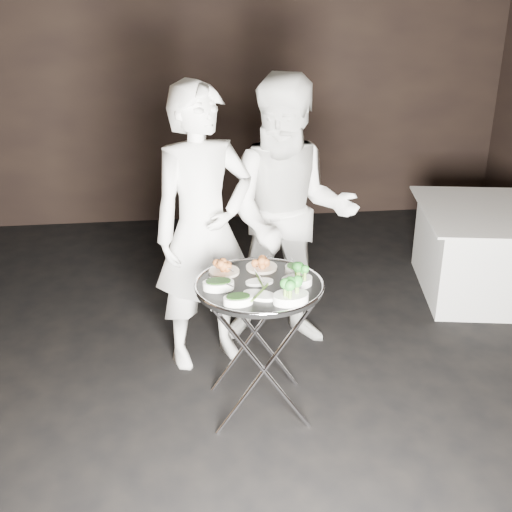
{
  "coord_description": "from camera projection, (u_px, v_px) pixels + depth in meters",
  "views": [
    {
      "loc": [
        -0.47,
        -3.23,
        2.41
      ],
      "look_at": [
        -0.05,
        0.15,
        0.95
      ],
      "focal_mm": 45.0,
      "sensor_mm": 36.0,
      "label": 1
    }
  ],
  "objects": [
    {
      "name": "asparagus_plate_a",
      "position": [
        259.0,
        281.0,
        3.62
      ],
      "size": [
        0.17,
        0.1,
        0.03
      ],
      "rotation": [
        0.0,
        0.0,
        0.09
      ],
      "color": "white",
      "rests_on": "serving_tray"
    },
    {
      "name": "broccoli_bowl_a",
      "position": [
        297.0,
        280.0,
        3.59
      ],
      "size": [
        0.21,
        0.17,
        0.08
      ],
      "rotation": [
        0.0,
        0.0,
        0.27
      ],
      "color": "white",
      "rests_on": "serving_tray"
    },
    {
      "name": "dining_table",
      "position": [
        496.0,
        252.0,
        5.29
      ],
      "size": [
        1.27,
        1.27,
        0.72
      ],
      "rotation": [
        0.0,
        0.0,
        -0.18
      ],
      "color": "white",
      "rests_on": "floor"
    },
    {
      "name": "waiter_right",
      "position": [
        290.0,
        216.0,
        4.34
      ],
      "size": [
        1.01,
        0.84,
        1.9
      ],
      "primitive_type": "imported",
      "rotation": [
        0.0,
        0.0,
        -0.14
      ],
      "color": "silver",
      "rests_on": "floor"
    },
    {
      "name": "potato_plate_b",
      "position": [
        262.0,
        264.0,
        3.8
      ],
      "size": [
        0.19,
        0.19,
        0.07
      ],
      "rotation": [
        0.0,
        0.0,
        -0.35
      ],
      "color": "beige",
      "rests_on": "serving_tray"
    },
    {
      "name": "greens_bowl",
      "position": [
        295.0,
        268.0,
        3.74
      ],
      "size": [
        0.12,
        0.12,
        0.07
      ],
      "rotation": [
        0.0,
        0.0,
        -0.36
      ],
      "color": "white",
      "rests_on": "serving_tray"
    },
    {
      "name": "serving_tray",
      "position": [
        259.0,
        285.0,
        3.62
      ],
      "size": [
        0.74,
        0.74,
        0.04
      ],
      "color": "black",
      "rests_on": "tray_stand"
    },
    {
      "name": "broccoli_bowl_b",
      "position": [
        291.0,
        296.0,
        3.4
      ],
      "size": [
        0.22,
        0.17,
        0.08
      ],
      "rotation": [
        0.0,
        0.0,
        0.19
      ],
      "color": "white",
      "rests_on": "serving_tray"
    },
    {
      "name": "tray_stand",
      "position": [
        259.0,
        342.0,
        3.77
      ],
      "size": [
        0.56,
        0.48,
        0.83
      ],
      "rotation": [
        0.0,
        0.0,
        0.11
      ],
      "color": "silver",
      "rests_on": "floor"
    },
    {
      "name": "wall_back",
      "position": [
        221.0,
        79.0,
        6.58
      ],
      "size": [
        6.0,
        0.05,
        3.0
      ],
      "primitive_type": "cube",
      "color": "black",
      "rests_on": "floor"
    },
    {
      "name": "serving_utensils",
      "position": [
        261.0,
        271.0,
        3.66
      ],
      "size": [
        0.58,
        0.41,
        0.01
      ],
      "color": "silver",
      "rests_on": "serving_tray"
    },
    {
      "name": "asparagus_plate_b",
      "position": [
        260.0,
        294.0,
        3.46
      ],
      "size": [
        0.22,
        0.19,
        0.04
      ],
      "rotation": [
        0.0,
        0.0,
        -0.53
      ],
      "color": "white",
      "rests_on": "serving_tray"
    },
    {
      "name": "waiter_left",
      "position": [
        203.0,
        230.0,
        4.12
      ],
      "size": [
        0.8,
        0.67,
        1.89
      ],
      "primitive_type": "imported",
      "rotation": [
        0.0,
        0.0,
        0.37
      ],
      "color": "silver",
      "rests_on": "floor"
    },
    {
      "name": "potato_plate_a",
      "position": [
        224.0,
        268.0,
        3.74
      ],
      "size": [
        0.18,
        0.18,
        0.07
      ],
      "rotation": [
        0.0,
        0.0,
        -0.17
      ],
      "color": "beige",
      "rests_on": "serving_tray"
    },
    {
      "name": "floor",
      "position": [
        268.0,
        410.0,
        3.96
      ],
      "size": [
        6.0,
        7.0,
        0.05
      ],
      "primitive_type": "cube",
      "color": "black",
      "rests_on": "ground"
    },
    {
      "name": "spinach_bowl_a",
      "position": [
        218.0,
        284.0,
        3.54
      ],
      "size": [
        0.18,
        0.12,
        0.07
      ],
      "rotation": [
        0.0,
        0.0,
        -0.02
      ],
      "color": "white",
      "rests_on": "serving_tray"
    },
    {
      "name": "spinach_bowl_b",
      "position": [
        238.0,
        299.0,
        3.38
      ],
      "size": [
        0.17,
        0.12,
        0.07
      ],
      "rotation": [
        0.0,
        0.0,
        0.08
      ],
      "color": "white",
      "rests_on": "serving_tray"
    }
  ]
}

